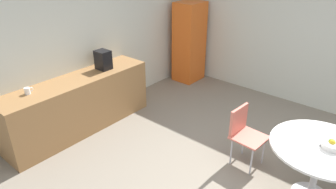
{
  "coord_description": "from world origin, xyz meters",
  "views": [
    {
      "loc": [
        -2.71,
        -1.26,
        2.79
      ],
      "look_at": [
        0.14,
        1.13,
        0.95
      ],
      "focal_mm": 32.58,
      "sensor_mm": 36.0,
      "label": 1
    }
  ],
  "objects_px": {
    "chair_coral": "(244,129)",
    "coffee_maker": "(103,60)",
    "fruit_bowl": "(332,145)",
    "locker_cabinet": "(189,42)",
    "round_table": "(320,155)",
    "mug_white": "(27,91)"
  },
  "relations": [
    {
      "from": "chair_coral",
      "to": "coffee_maker",
      "type": "distance_m",
      "value": 2.53
    },
    {
      "from": "coffee_maker",
      "to": "fruit_bowl",
      "type": "bearing_deg",
      "value": -84.86
    },
    {
      "from": "locker_cabinet",
      "to": "round_table",
      "type": "relative_size",
      "value": 1.49
    },
    {
      "from": "chair_coral",
      "to": "fruit_bowl",
      "type": "xyz_separation_m",
      "value": [
        -0.05,
        -1.07,
        0.27
      ]
    },
    {
      "from": "locker_cabinet",
      "to": "chair_coral",
      "type": "xyz_separation_m",
      "value": [
        -1.91,
        -2.35,
        -0.34
      ]
    },
    {
      "from": "round_table",
      "to": "mug_white",
      "type": "distance_m",
      "value": 3.87
    },
    {
      "from": "mug_white",
      "to": "coffee_maker",
      "type": "distance_m",
      "value": 1.31
    },
    {
      "from": "locker_cabinet",
      "to": "fruit_bowl",
      "type": "xyz_separation_m",
      "value": [
        -1.97,
        -3.42,
        -0.07
      ]
    },
    {
      "from": "chair_coral",
      "to": "mug_white",
      "type": "relative_size",
      "value": 6.43
    },
    {
      "from": "fruit_bowl",
      "to": "coffee_maker",
      "type": "bearing_deg",
      "value": 95.14
    },
    {
      "from": "fruit_bowl",
      "to": "mug_white",
      "type": "height_order",
      "value": "mug_white"
    },
    {
      "from": "chair_coral",
      "to": "fruit_bowl",
      "type": "bearing_deg",
      "value": -92.93
    },
    {
      "from": "mug_white",
      "to": "coffee_maker",
      "type": "height_order",
      "value": "coffee_maker"
    },
    {
      "from": "coffee_maker",
      "to": "round_table",
      "type": "bearing_deg",
      "value": -85.04
    },
    {
      "from": "fruit_bowl",
      "to": "mug_white",
      "type": "distance_m",
      "value": 3.93
    },
    {
      "from": "round_table",
      "to": "chair_coral",
      "type": "relative_size",
      "value": 1.4
    },
    {
      "from": "chair_coral",
      "to": "round_table",
      "type": "bearing_deg",
      "value": -94.19
    },
    {
      "from": "chair_coral",
      "to": "coffee_maker",
      "type": "height_order",
      "value": "coffee_maker"
    },
    {
      "from": "locker_cabinet",
      "to": "fruit_bowl",
      "type": "height_order",
      "value": "locker_cabinet"
    },
    {
      "from": "locker_cabinet",
      "to": "fruit_bowl",
      "type": "bearing_deg",
      "value": -119.93
    },
    {
      "from": "locker_cabinet",
      "to": "chair_coral",
      "type": "bearing_deg",
      "value": -129.18
    },
    {
      "from": "fruit_bowl",
      "to": "round_table",
      "type": "bearing_deg",
      "value": 103.35
    }
  ]
}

